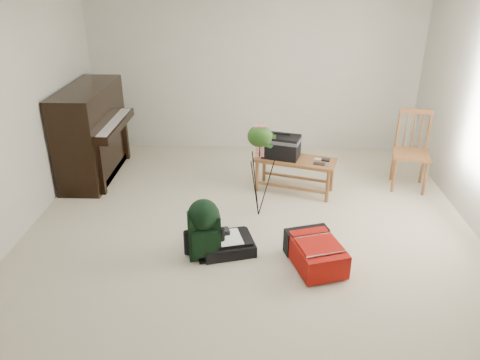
{
  "coord_description": "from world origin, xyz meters",
  "views": [
    {
      "loc": [
        0.06,
        -4.35,
        2.75
      ],
      "look_at": [
        -0.12,
        0.35,
        0.53
      ],
      "focal_mm": 35.0,
      "sensor_mm": 36.0,
      "label": 1
    }
  ],
  "objects_px": {
    "flower_stand": "(259,172)",
    "red_suitcase": "(315,250)",
    "black_duffel": "(227,244)",
    "dining_chair": "(411,151)",
    "green_backpack": "(204,226)",
    "bench": "(286,152)",
    "piano": "(92,134)"
  },
  "relations": [
    {
      "from": "red_suitcase",
      "to": "green_backpack",
      "type": "height_order",
      "value": "green_backpack"
    },
    {
      "from": "piano",
      "to": "red_suitcase",
      "type": "height_order",
      "value": "piano"
    },
    {
      "from": "bench",
      "to": "piano",
      "type": "bearing_deg",
      "value": -172.02
    },
    {
      "from": "red_suitcase",
      "to": "black_duffel",
      "type": "relative_size",
      "value": 1.21
    },
    {
      "from": "dining_chair",
      "to": "red_suitcase",
      "type": "xyz_separation_m",
      "value": [
        -1.41,
        -1.82,
        -0.35
      ]
    },
    {
      "from": "bench",
      "to": "black_duffel",
      "type": "relative_size",
      "value": 1.76
    },
    {
      "from": "bench",
      "to": "red_suitcase",
      "type": "xyz_separation_m",
      "value": [
        0.23,
        -1.6,
        -0.41
      ]
    },
    {
      "from": "piano",
      "to": "flower_stand",
      "type": "xyz_separation_m",
      "value": [
        2.28,
        -1.07,
        -0.04
      ]
    },
    {
      "from": "flower_stand",
      "to": "red_suitcase",
      "type": "bearing_deg",
      "value": -57.77
    },
    {
      "from": "flower_stand",
      "to": "bench",
      "type": "bearing_deg",
      "value": 64.43
    },
    {
      "from": "bench",
      "to": "dining_chair",
      "type": "distance_m",
      "value": 1.65
    },
    {
      "from": "red_suitcase",
      "to": "black_duffel",
      "type": "distance_m",
      "value": 0.91
    },
    {
      "from": "black_duffel",
      "to": "green_backpack",
      "type": "height_order",
      "value": "green_backpack"
    },
    {
      "from": "bench",
      "to": "flower_stand",
      "type": "bearing_deg",
      "value": -100.02
    },
    {
      "from": "bench",
      "to": "black_duffel",
      "type": "height_order",
      "value": "bench"
    },
    {
      "from": "red_suitcase",
      "to": "green_backpack",
      "type": "relative_size",
      "value": 1.18
    },
    {
      "from": "piano",
      "to": "green_backpack",
      "type": "xyz_separation_m",
      "value": [
        1.73,
        -1.96,
        -0.25
      ]
    },
    {
      "from": "black_duffel",
      "to": "flower_stand",
      "type": "xyz_separation_m",
      "value": [
        0.32,
        0.77,
        0.48
      ]
    },
    {
      "from": "green_backpack",
      "to": "black_duffel",
      "type": "bearing_deg",
      "value": 15.31
    },
    {
      "from": "piano",
      "to": "bench",
      "type": "relative_size",
      "value": 1.37
    },
    {
      "from": "piano",
      "to": "dining_chair",
      "type": "bearing_deg",
      "value": -2.89
    },
    {
      "from": "piano",
      "to": "green_backpack",
      "type": "relative_size",
      "value": 2.35
    },
    {
      "from": "red_suitcase",
      "to": "flower_stand",
      "type": "bearing_deg",
      "value": 103.13
    },
    {
      "from": "black_duffel",
      "to": "dining_chair",
      "type": "bearing_deg",
      "value": 19.66
    },
    {
      "from": "bench",
      "to": "black_duffel",
      "type": "distance_m",
      "value": 1.63
    },
    {
      "from": "flower_stand",
      "to": "black_duffel",
      "type": "bearing_deg",
      "value": -111.01
    },
    {
      "from": "bench",
      "to": "dining_chair",
      "type": "relative_size",
      "value": 1.07
    },
    {
      "from": "piano",
      "to": "black_duffel",
      "type": "relative_size",
      "value": 2.41
    },
    {
      "from": "piano",
      "to": "black_duffel",
      "type": "xyz_separation_m",
      "value": [
        1.96,
        -1.84,
        -0.52
      ]
    },
    {
      "from": "green_backpack",
      "to": "piano",
      "type": "bearing_deg",
      "value": 120.25
    },
    {
      "from": "piano",
      "to": "dining_chair",
      "type": "xyz_separation_m",
      "value": [
        4.25,
        -0.21,
        -0.1
      ]
    },
    {
      "from": "piano",
      "to": "red_suitcase",
      "type": "bearing_deg",
      "value": -35.52
    }
  ]
}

